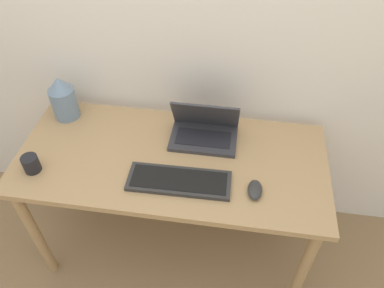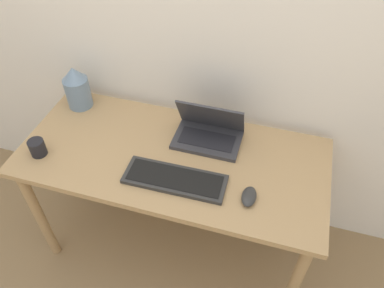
{
  "view_description": "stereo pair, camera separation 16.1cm",
  "coord_description": "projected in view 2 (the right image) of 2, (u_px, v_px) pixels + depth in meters",
  "views": [
    {
      "loc": [
        0.26,
        -0.82,
        1.96
      ],
      "look_at": [
        0.1,
        0.31,
        0.83
      ],
      "focal_mm": 35.0,
      "sensor_mm": 36.0,
      "label": 1
    },
    {
      "loc": [
        0.42,
        -0.78,
        1.96
      ],
      "look_at": [
        0.1,
        0.31,
        0.83
      ],
      "focal_mm": 35.0,
      "sensor_mm": 36.0,
      "label": 2
    }
  ],
  "objects": [
    {
      "name": "mug",
      "position": [
        37.0,
        148.0,
        1.68
      ],
      "size": [
        0.07,
        0.07,
        0.08
      ],
      "color": "black",
      "rests_on": "desk"
    },
    {
      "name": "mouse",
      "position": [
        249.0,
        197.0,
        1.51
      ],
      "size": [
        0.06,
        0.1,
        0.03
      ],
      "color": "#2D2D2D",
      "rests_on": "desk"
    },
    {
      "name": "laptop",
      "position": [
        209.0,
        131.0,
        1.74
      ],
      "size": [
        0.31,
        0.2,
        0.2
      ],
      "color": "#333338",
      "rests_on": "desk"
    },
    {
      "name": "vase",
      "position": [
        77.0,
        87.0,
        1.88
      ],
      "size": [
        0.12,
        0.12,
        0.23
      ],
      "color": "slate",
      "rests_on": "desk"
    },
    {
      "name": "desk",
      "position": [
        173.0,
        168.0,
        1.76
      ],
      "size": [
        1.4,
        0.63,
        0.73
      ],
      "color": "tan",
      "rests_on": "ground_plane"
    },
    {
      "name": "wall_back",
      "position": [
        196.0,
        8.0,
        1.59
      ],
      "size": [
        6.0,
        0.05,
        2.5
      ],
      "color": "white",
      "rests_on": "ground_plane"
    },
    {
      "name": "keyboard",
      "position": [
        175.0,
        179.0,
        1.59
      ],
      "size": [
        0.44,
        0.16,
        0.02
      ],
      "color": "#2D2D2D",
      "rests_on": "desk"
    }
  ]
}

